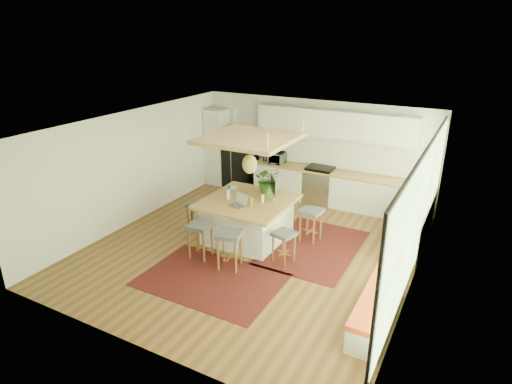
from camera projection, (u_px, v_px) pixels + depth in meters
The scene contains 35 objects.
floor at pixel (253, 248), 9.34m from camera, with size 7.00×7.00×0.00m, color brown.
ceiling at pixel (253, 125), 8.37m from camera, with size 7.00×7.00×0.00m, color white.
wall_back at pixel (315, 150), 11.73m from camera, with size 6.50×6.50×0.00m, color silver.
wall_front at pixel (132, 269), 5.98m from camera, with size 6.50×6.50×0.00m, color silver.
wall_left at pixel (134, 167), 10.29m from camera, with size 7.00×7.00×0.00m, color silver.
wall_right at pixel (419, 222), 7.42m from camera, with size 7.00×7.00×0.00m, color silver.
window_wall at pixel (417, 219), 7.41m from camera, with size 0.10×6.20×2.60m, color black, non-canonical shape.
pantry at pixel (217, 147), 12.85m from camera, with size 0.55×0.60×2.25m, color silver.
back_counter_base at pixel (328, 188), 11.55m from camera, with size 4.20×0.60×0.88m, color silver.
back_counter_top at pixel (329, 172), 11.39m from camera, with size 4.24×0.64×0.05m, color olive.
backsplash at pixel (334, 153), 11.47m from camera, with size 4.20×0.02×0.80m, color white.
upper_cabinets at pixel (334, 124), 11.05m from camera, with size 4.20×0.34×0.70m, color silver.
range at pixel (319, 184), 11.64m from camera, with size 0.76×0.62×1.00m, color #A5A5AA, non-canonical shape.
right_counter_base at pixel (413, 222), 9.53m from camera, with size 0.60×2.50×0.88m, color silver.
right_counter_top at pixel (416, 203), 9.37m from camera, with size 0.64×2.54×0.05m, color olive.
window_bench at pixel (378, 308), 6.96m from camera, with size 0.52×2.00×0.50m, color silver, non-canonical shape.
ceiling_panel at pixel (250, 151), 9.06m from camera, with size 1.86×1.86×0.80m, color olive, non-canonical shape.
rug_near at pixel (211, 280), 8.18m from camera, with size 2.60×1.80×0.01m, color black.
rug_right at pixel (314, 247), 9.37m from camera, with size 1.80×2.60×0.01m, color black.
fridge at pixel (240, 157), 12.57m from camera, with size 0.87×0.68×1.75m, color black, non-canonical shape.
island at pixel (248, 219), 9.62m from camera, with size 1.85×1.85×0.93m, color olive, non-canonical shape.
stool_near_left at pixel (201, 241), 8.88m from camera, with size 0.45×0.45×0.75m, color #424549, non-canonical shape.
stool_near_right at pixel (230, 252), 8.47m from camera, with size 0.46×0.46×0.78m, color #424549, non-canonical shape.
stool_right_front at pixel (284, 247), 8.67m from camera, with size 0.40×0.40×0.68m, color #424549, non-canonical shape.
stool_right_back at pixel (311, 226), 9.56m from camera, with size 0.44×0.44×0.75m, color #424549, non-canonical shape.
stool_left_side at pixel (195, 213), 10.21m from camera, with size 0.37×0.37×0.63m, color #424549, non-canonical shape.
laptop at pixel (238, 201), 9.10m from camera, with size 0.36×0.38×0.27m, color #A5A5AA, non-canonical shape.
monitor at pixel (274, 189), 9.38m from camera, with size 0.56×0.20×0.52m, color #A5A5AA, non-canonical shape.
microwave at pixel (275, 156), 11.98m from camera, with size 0.56×0.31×0.38m, color #A5A5AA.
island_plant at pixel (267, 182), 9.82m from camera, with size 0.56×0.62×0.49m, color #1E4C19.
island_bowl at pixel (233, 188), 10.08m from camera, with size 0.22×0.22×0.06m, color white.
island_bottle_0 at pixel (229, 190), 9.74m from camera, with size 0.07×0.07×0.19m, color blue.
island_bottle_1 at pixel (228, 195), 9.47m from camera, with size 0.07×0.07×0.19m, color silver.
island_bottle_2 at pixel (251, 203), 9.06m from camera, with size 0.07×0.07×0.19m, color olive.
island_bottle_3 at pixel (263, 198), 9.30m from camera, with size 0.07×0.07×0.19m, color white.
Camera 1 is at (3.97, -7.26, 4.49)m, focal length 30.31 mm.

